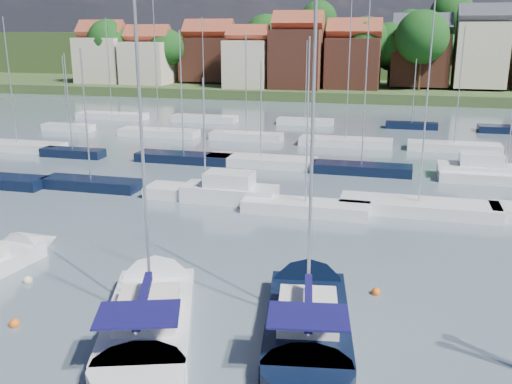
# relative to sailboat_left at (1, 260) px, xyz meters

# --- Properties ---
(ground) EXTENTS (260.00, 260.00, 0.00)m
(ground) POSITION_rel_sailboat_left_xyz_m (13.64, 34.77, -0.36)
(ground) COLOR #4B5A65
(ground) RESTS_ON ground
(sailboat_left) EXTENTS (3.83, 9.84, 13.12)m
(sailboat_left) POSITION_rel_sailboat_left_xyz_m (0.00, 0.00, 0.00)
(sailboat_left) COLOR silver
(sailboat_left) RESTS_ON ground
(sailboat_centre) EXTENTS (7.64, 13.73, 18.00)m
(sailboat_centre) POSITION_rel_sailboat_left_xyz_m (9.98, -2.31, -0.02)
(sailboat_centre) COLOR silver
(sailboat_centre) RESTS_ON ground
(sailboat_navy) EXTENTS (5.49, 13.37, 17.92)m
(sailboat_navy) POSITION_rel_sailboat_left_xyz_m (16.83, -0.85, -0.02)
(sailboat_navy) COLOR black
(sailboat_navy) RESTS_ON ground
(buoy_c) EXTENTS (0.47, 0.47, 0.47)m
(buoy_c) POSITION_rel_sailboat_left_xyz_m (4.86, -5.39, -0.36)
(buoy_c) COLOR #D85914
(buoy_c) RESTS_ON ground
(buoy_d) EXTENTS (0.53, 0.53, 0.53)m
(buoy_d) POSITION_rel_sailboat_left_xyz_m (16.84, -6.62, -0.36)
(buoy_d) COLOR beige
(buoy_d) RESTS_ON ground
(buoy_e) EXTENTS (0.46, 0.46, 0.46)m
(buoy_e) POSITION_rel_sailboat_left_xyz_m (19.75, 1.65, -0.36)
(buoy_e) COLOR #D85914
(buoy_e) RESTS_ON ground
(buoy_g) EXTENTS (0.45, 0.45, 0.45)m
(buoy_g) POSITION_rel_sailboat_left_xyz_m (2.65, -1.40, -0.36)
(buoy_g) COLOR beige
(buoy_g) RESTS_ON ground
(marina_field) EXTENTS (79.62, 41.41, 15.93)m
(marina_field) POSITION_rel_sailboat_left_xyz_m (15.55, 29.92, 0.07)
(marina_field) COLOR silver
(marina_field) RESTS_ON ground
(far_shore_town) EXTENTS (212.46, 90.00, 22.27)m
(far_shore_town) POSITION_rel_sailboat_left_xyz_m (15.87, 127.44, 4.24)
(far_shore_town) COLOR #344C26
(far_shore_town) RESTS_ON ground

